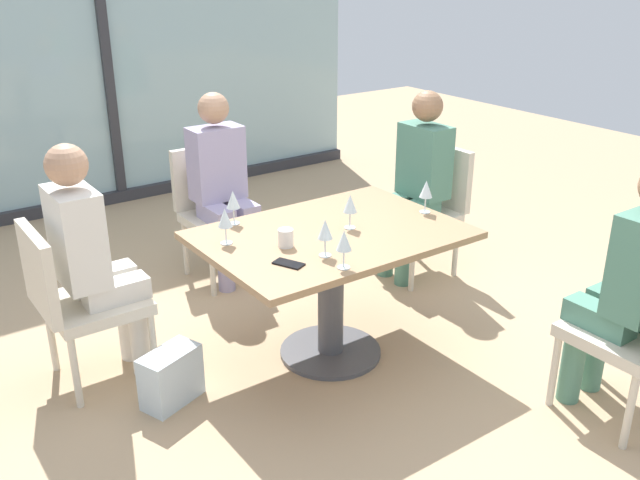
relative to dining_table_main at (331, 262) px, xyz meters
The scene contains 19 objects.
ground_plane 0.56m from the dining_table_main, ahead, with size 12.00×12.00×0.00m, color tan.
window_wall_backdrop 3.26m from the dining_table_main, 90.00° to the left, with size 4.85×0.10×2.70m.
dining_table_main is the anchor object (origin of this frame).
chair_far_left 1.30m from the dining_table_main, 156.48° to the left, with size 0.50×0.46×0.87m.
chair_far_right 1.30m from the dining_table_main, 23.52° to the left, with size 0.50×0.46×0.87m.
chair_near_window 1.31m from the dining_table_main, 90.00° to the left, with size 0.46×0.51×0.87m.
person_far_left 1.21m from the dining_table_main, 154.40° to the left, with size 0.39×0.34×1.26m.
person_front_right 1.45m from the dining_table_main, 56.27° to the right, with size 0.34×0.39×1.26m.
person_far_right 1.21m from the dining_table_main, 25.60° to the left, with size 0.39×0.34×1.26m.
person_near_window 1.21m from the dining_table_main, 90.00° to the left, with size 0.34×0.39×1.26m.
wine_glass_0 0.54m from the dining_table_main, 119.05° to the right, with size 0.07×0.07×0.18m.
wine_glass_1 0.67m from the dining_table_main, ahead, with size 0.07×0.07×0.18m.
wine_glass_2 0.32m from the dining_table_main, ahead, with size 0.07×0.07×0.18m.
wine_glass_3 0.63m from the dining_table_main, 161.12° to the left, with size 0.07×0.07×0.18m.
wine_glass_4 0.61m from the dining_table_main, 131.89° to the left, with size 0.07×0.07×0.18m.
wine_glass_5 0.43m from the dining_table_main, 131.72° to the right, with size 0.07×0.07×0.18m.
coffee_cup 0.37m from the dining_table_main, behind, with size 0.08×0.08×0.09m, color white.
cell_phone_on_table 0.49m from the dining_table_main, 152.03° to the right, with size 0.07×0.14×0.01m, color black.
handbag_0 1.00m from the dining_table_main, behind, with size 0.30×0.16×0.28m, color silver.
Camera 1 is at (-1.98, -2.68, 2.07)m, focal length 39.00 mm.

